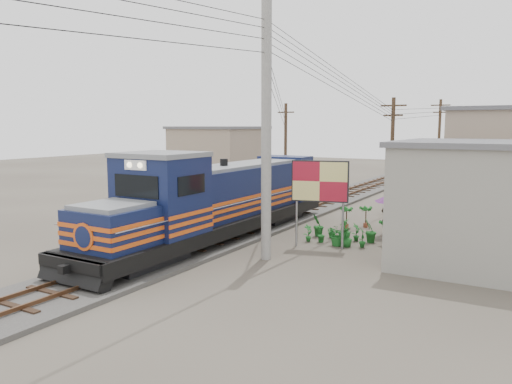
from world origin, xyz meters
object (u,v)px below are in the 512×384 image
Objects in this scene: locomotive at (217,202)px; vendor at (388,217)px; market_umbrella at (395,197)px; billboard at (320,183)px.

locomotive is 8.42m from vendor.
billboard is at bearing -121.06° from market_umbrella.
billboard is 5.03m from vendor.
locomotive is 7.55× the size of market_umbrella.
billboard is at bearing 60.04° from vendor.
vendor is (1.80, 4.26, -1.96)m from billboard.
vendor is at bearing 134.17° from market_umbrella.
vendor is (-0.47, 0.49, -1.06)m from market_umbrella.
market_umbrella is 1.26m from vendor.
billboard reaches higher than market_umbrella.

